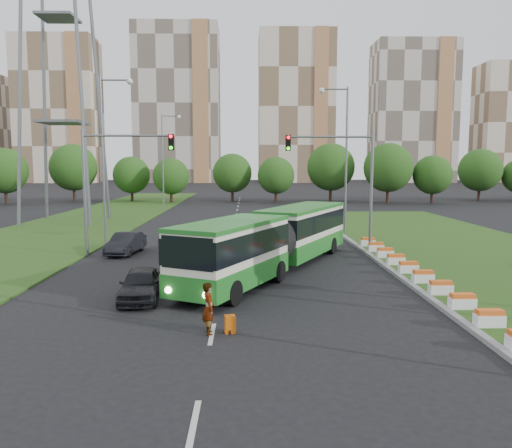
{
  "coord_description": "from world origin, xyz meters",
  "views": [
    {
      "loc": [
        -1.81,
        -22.59,
        5.76
      ],
      "look_at": [
        -1.29,
        4.25,
        2.6
      ],
      "focal_mm": 35.0,
      "sensor_mm": 36.0,
      "label": 1
    }
  ],
  "objects_px": {
    "car_left_near": "(141,284)",
    "shopping_trolley": "(230,324)",
    "articulated_bus": "(269,239)",
    "car_left_far": "(126,243)",
    "traffic_mast_left": "(110,172)",
    "traffic_mast_median": "(347,172)",
    "pedestrian": "(209,308)"
  },
  "relations": [
    {
      "from": "car_left_near",
      "to": "shopping_trolley",
      "type": "height_order",
      "value": "car_left_near"
    },
    {
      "from": "car_left_near",
      "to": "shopping_trolley",
      "type": "distance_m",
      "value": 5.91
    },
    {
      "from": "articulated_bus",
      "to": "car_left_far",
      "type": "bearing_deg",
      "value": 176.33
    },
    {
      "from": "traffic_mast_left",
      "to": "car_left_far",
      "type": "height_order",
      "value": "traffic_mast_left"
    },
    {
      "from": "car_left_near",
      "to": "traffic_mast_median",
      "type": "bearing_deg",
      "value": 41.8
    },
    {
      "from": "traffic_mast_left",
      "to": "articulated_bus",
      "type": "relative_size",
      "value": 0.47
    },
    {
      "from": "articulated_bus",
      "to": "shopping_trolley",
      "type": "xyz_separation_m",
      "value": [
        -1.79,
        -10.26,
        -1.43
      ]
    },
    {
      "from": "traffic_mast_median",
      "to": "shopping_trolley",
      "type": "distance_m",
      "value": 18.15
    },
    {
      "from": "car_left_far",
      "to": "traffic_mast_median",
      "type": "bearing_deg",
      "value": 7.43
    },
    {
      "from": "traffic_mast_median",
      "to": "pedestrian",
      "type": "relative_size",
      "value": 4.45
    },
    {
      "from": "traffic_mast_median",
      "to": "car_left_near",
      "type": "height_order",
      "value": "traffic_mast_median"
    },
    {
      "from": "articulated_bus",
      "to": "car_left_near",
      "type": "relative_size",
      "value": 4.28
    },
    {
      "from": "traffic_mast_left",
      "to": "car_left_near",
      "type": "distance_m",
      "value": 12.2
    },
    {
      "from": "traffic_mast_left",
      "to": "pedestrian",
      "type": "height_order",
      "value": "traffic_mast_left"
    },
    {
      "from": "traffic_mast_median",
      "to": "articulated_bus",
      "type": "height_order",
      "value": "traffic_mast_median"
    },
    {
      "from": "traffic_mast_median",
      "to": "articulated_bus",
      "type": "xyz_separation_m",
      "value": [
        -5.38,
        -5.63,
        -3.62
      ]
    },
    {
      "from": "traffic_mast_median",
      "to": "pedestrian",
      "type": "xyz_separation_m",
      "value": [
        -7.88,
        -15.98,
        -4.45
      ]
    },
    {
      "from": "traffic_mast_left",
      "to": "car_left_far",
      "type": "relative_size",
      "value": 1.89
    },
    {
      "from": "traffic_mast_left",
      "to": "articulated_bus",
      "type": "height_order",
      "value": "traffic_mast_left"
    },
    {
      "from": "articulated_bus",
      "to": "car_left_far",
      "type": "xyz_separation_m",
      "value": [
        -9.11,
        5.41,
        -1.03
      ]
    },
    {
      "from": "car_left_near",
      "to": "shopping_trolley",
      "type": "bearing_deg",
      "value": -51.76
    },
    {
      "from": "pedestrian",
      "to": "shopping_trolley",
      "type": "relative_size",
      "value": 2.9
    },
    {
      "from": "traffic_mast_median",
      "to": "shopping_trolley",
      "type": "xyz_separation_m",
      "value": [
        -7.16,
        -15.89,
        -5.04
      ]
    },
    {
      "from": "car_left_far",
      "to": "pedestrian",
      "type": "distance_m",
      "value": 17.09
    },
    {
      "from": "car_left_near",
      "to": "articulated_bus",
      "type": "bearing_deg",
      "value": 41.48
    },
    {
      "from": "traffic_mast_median",
      "to": "shopping_trolley",
      "type": "height_order",
      "value": "traffic_mast_median"
    },
    {
      "from": "articulated_bus",
      "to": "shopping_trolley",
      "type": "bearing_deg",
      "value": -72.86
    },
    {
      "from": "traffic_mast_median",
      "to": "pedestrian",
      "type": "height_order",
      "value": "traffic_mast_median"
    },
    {
      "from": "pedestrian",
      "to": "car_left_near",
      "type": "bearing_deg",
      "value": 24.15
    },
    {
      "from": "traffic_mast_left",
      "to": "pedestrian",
      "type": "xyz_separation_m",
      "value": [
        7.27,
        -14.98,
        -4.45
      ]
    },
    {
      "from": "car_left_far",
      "to": "pedestrian",
      "type": "xyz_separation_m",
      "value": [
        6.6,
        -15.76,
        0.2
      ]
    },
    {
      "from": "traffic_mast_median",
      "to": "car_left_near",
      "type": "relative_size",
      "value": 1.99
    }
  ]
}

